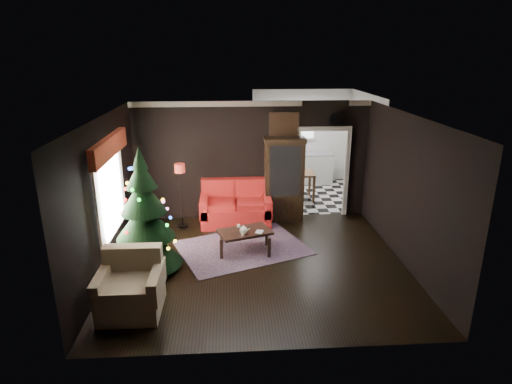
{
  "coord_description": "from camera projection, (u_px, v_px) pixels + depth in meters",
  "views": [
    {
      "loc": [
        -0.54,
        -7.32,
        3.88
      ],
      "look_at": [
        0.0,
        0.9,
        1.15
      ],
      "focal_mm": 30.02,
      "sensor_mm": 36.0,
      "label": 1
    }
  ],
  "objects": [
    {
      "name": "teapot",
      "position": [
        243.0,
        230.0,
        8.34
      ],
      "size": [
        0.21,
        0.21,
        0.17
      ],
      "primitive_type": null,
      "rotation": [
        0.0,
        0.0,
        0.2
      ],
      "color": "white",
      "rests_on": "coffee_table"
    },
    {
      "name": "valance",
      "position": [
        109.0,
        147.0,
        7.5
      ],
      "size": [
        0.12,
        2.1,
        0.35
      ],
      "primitive_type": "cube",
      "color": "maroon",
      "rests_on": "wall_left"
    },
    {
      "name": "christmas_tree",
      "position": [
        144.0,
        217.0,
        7.66
      ],
      "size": [
        1.63,
        1.63,
        2.39
      ],
      "primitive_type": null,
      "rotation": [
        0.0,
        0.0,
        -0.39
      ],
      "color": "black",
      "rests_on": "ground"
    },
    {
      "name": "curio_cabinet",
      "position": [
        284.0,
        181.0,
        10.09
      ],
      "size": [
        0.9,
        0.45,
        1.9
      ],
      "primitive_type": null,
      "color": "black",
      "rests_on": "ground"
    },
    {
      "name": "painting",
      "position": [
        284.0,
        125.0,
        9.85
      ],
      "size": [
        0.62,
        0.05,
        0.52
      ],
      "primitive_type": "cube",
      "color": "tan",
      "rests_on": "wall_back"
    },
    {
      "name": "cup_a",
      "position": [
        239.0,
        226.0,
        8.68
      ],
      "size": [
        0.07,
        0.07,
        0.06
      ],
      "primitive_type": "cylinder",
      "rotation": [
        0.0,
        0.0,
        0.11
      ],
      "color": "#EEF3CE",
      "rests_on": "coffee_table"
    },
    {
      "name": "wall_left",
      "position": [
        105.0,
        198.0,
        7.58
      ],
      "size": [
        0.0,
        5.5,
        5.5
      ],
      "primitive_type": "plane",
      "rotation": [
        1.57,
        0.0,
        1.57
      ],
      "color": "black",
      "rests_on": "ground"
    },
    {
      "name": "kitchen_table",
      "position": [
        300.0,
        186.0,
        11.66
      ],
      "size": [
        0.7,
        0.7,
        0.75
      ],
      "primitive_type": null,
      "color": "brown",
      "rests_on": "ground"
    },
    {
      "name": "kitchen_floor",
      "position": [
        309.0,
        195.0,
        12.08
      ],
      "size": [
        3.0,
        3.0,
        0.0
      ],
      "primitive_type": "plane",
      "color": "silver",
      "rests_on": "ground"
    },
    {
      "name": "wall_clock",
      "position": [
        336.0,
        119.0,
        9.88
      ],
      "size": [
        0.32,
        0.32,
        0.06
      ],
      "primitive_type": "cylinder",
      "color": "white",
      "rests_on": "wall_back"
    },
    {
      "name": "armchair",
      "position": [
        130.0,
        285.0,
        6.55
      ],
      "size": [
        0.98,
        0.98,
        0.99
      ],
      "primitive_type": null,
      "rotation": [
        0.0,
        0.0,
        -0.01
      ],
      "color": "#CABA75",
      "rests_on": "ground"
    },
    {
      "name": "ceiling",
      "position": [
        259.0,
        117.0,
        7.31
      ],
      "size": [
        5.5,
        5.5,
        0.0
      ],
      "primitive_type": "plane",
      "rotation": [
        3.14,
        0.0,
        0.0
      ],
      "color": "white",
      "rests_on": "ground"
    },
    {
      "name": "book",
      "position": [
        256.0,
        227.0,
        8.43
      ],
      "size": [
        0.14,
        0.06,
        0.19
      ],
      "primitive_type": "imported",
      "rotation": [
        0.0,
        0.0,
        -0.32
      ],
      "color": "#7F695E",
      "rests_on": "coffee_table"
    },
    {
      "name": "left_window",
      "position": [
        110.0,
        191.0,
        7.75
      ],
      "size": [
        0.05,
        1.6,
        1.4
      ],
      "primitive_type": "cube",
      "color": "white",
      "rests_on": "wall_left"
    },
    {
      "name": "rug",
      "position": [
        243.0,
        248.0,
        8.84
      ],
      "size": [
        2.98,
        2.59,
        0.01
      ],
      "primitive_type": "cube",
      "rotation": [
        0.0,
        0.0,
        0.37
      ],
      "color": "#503545",
      "rests_on": "ground"
    },
    {
      "name": "loveseat",
      "position": [
        236.0,
        203.0,
        9.95
      ],
      "size": [
        1.7,
        0.9,
        1.0
      ],
      "primitive_type": null,
      "color": "#9D0310",
      "rests_on": "ground"
    },
    {
      "name": "kitchen_window",
      "position": [
        302.0,
        126.0,
        12.92
      ],
      "size": [
        0.7,
        0.06,
        0.7
      ],
      "primitive_type": "cube",
      "color": "white",
      "rests_on": "ground"
    },
    {
      "name": "wall_front",
      "position": [
        274.0,
        258.0,
        5.38
      ],
      "size": [
        5.5,
        0.0,
        5.5
      ],
      "primitive_type": "plane",
      "rotation": [
        -1.57,
        0.0,
        0.0
      ],
      "color": "black",
      "rests_on": "ground"
    },
    {
      "name": "doorway",
      "position": [
        322.0,
        174.0,
        10.33
      ],
      "size": [
        1.1,
        0.1,
        2.1
      ],
      "primitive_type": null,
      "color": "#EFE4CD",
      "rests_on": "ground"
    },
    {
      "name": "floor_lamp",
      "position": [
        181.0,
        196.0,
        9.45
      ],
      "size": [
        0.25,
        0.25,
        1.46
      ],
      "primitive_type": null,
      "rotation": [
        0.0,
        0.0,
        -0.01
      ],
      "color": "black",
      "rests_on": "ground"
    },
    {
      "name": "wall_back",
      "position": [
        252.0,
        161.0,
        10.12
      ],
      "size": [
        5.5,
        0.0,
        5.5
      ],
      "primitive_type": "plane",
      "rotation": [
        1.57,
        0.0,
        0.0
      ],
      "color": "black",
      "rests_on": "ground"
    },
    {
      "name": "coffee_table",
      "position": [
        245.0,
        241.0,
        8.58
      ],
      "size": [
        1.16,
        0.9,
        0.46
      ],
      "primitive_type": null,
      "rotation": [
        0.0,
        0.0,
        0.33
      ],
      "color": "black",
      "rests_on": "rug"
    },
    {
      "name": "kitchen_counter",
      "position": [
        302.0,
        169.0,
        13.08
      ],
      "size": [
        1.8,
        0.6,
        0.9
      ],
      "primitive_type": "cube",
      "color": "silver",
      "rests_on": "ground"
    },
    {
      "name": "cup_b",
      "position": [
        243.0,
        234.0,
        8.3
      ],
      "size": [
        0.06,
        0.06,
        0.05
      ],
      "primitive_type": "cylinder",
      "rotation": [
        0.0,
        0.0,
        -0.05
      ],
      "color": "white",
      "rests_on": "coffee_table"
    },
    {
      "name": "floor",
      "position": [
        259.0,
        264.0,
        8.19
      ],
      "size": [
        5.5,
        5.5,
        0.0
      ],
      "primitive_type": "plane",
      "color": "black",
      "rests_on": "ground"
    },
    {
      "name": "wall_right",
      "position": [
        407.0,
        191.0,
        7.92
      ],
      "size": [
        0.0,
        5.5,
        5.5
      ],
      "primitive_type": "plane",
      "rotation": [
        1.57,
        0.0,
        -1.57
      ],
      "color": "black",
      "rests_on": "ground"
    }
  ]
}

